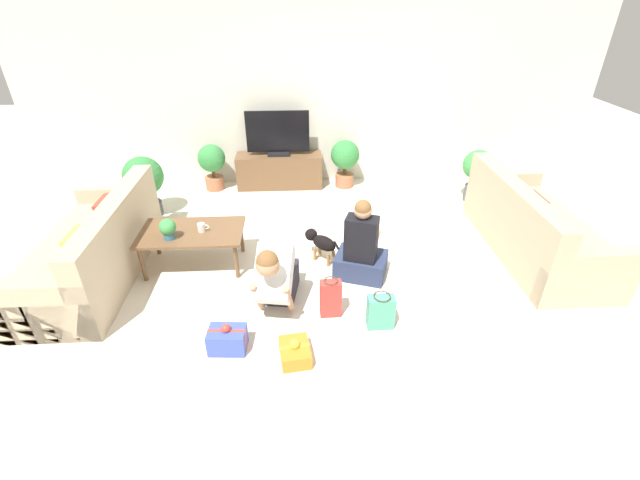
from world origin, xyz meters
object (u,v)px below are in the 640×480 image
Objects in this scene: potted_plant_back_left at (212,163)px; gift_box_b at (295,352)px; sofa_left at (94,251)px; sofa_right at (533,229)px; tv_console at (280,171)px; person_sitting at (361,250)px; potted_plant_corner_left at (144,181)px; gift_box_a at (227,339)px; person_kneeling at (276,276)px; gift_bag_b at (381,312)px; tabletop_plant at (168,228)px; coffee_table at (192,234)px; potted_plant_corner_right at (477,170)px; mug at (202,227)px; potted_plant_back_right at (345,159)px; tv at (278,136)px; gift_bag_a at (331,298)px; dog at (321,242)px.

potted_plant_back_left is 2.07× the size of gift_box_b.
sofa_right is (4.78, 0.20, -0.00)m from sofa_left.
person_sitting is at bearing -69.54° from tv_console.
potted_plant_corner_left is (0.14, 1.39, 0.20)m from sofa_left.
gift_box_a is (-3.28, -1.38, -0.19)m from sofa_right.
gift_bag_b is at bearing -9.73° from person_kneeling.
person_sitting reaches higher than tabletop_plant.
sofa_right is at bearing 1.07° from coffee_table.
potted_plant_corner_right is at bearing 48.60° from gift_box_b.
mug is at bearing 9.57° from person_sitting.
gift_box_a is at bearing -111.73° from potted_plant_back_right.
person_sitting reaches higher than potted_plant_corner_right.
potted_plant_corner_right is (2.77, -0.66, -0.33)m from tv.
potted_plant_back_right reaches higher than coffee_table.
gift_bag_a is 1.16× the size of gift_bag_b.
gift_bag_b is (0.07, -0.79, -0.15)m from person_sitting.
potted_plant_back_left reaches higher than coffee_table.
tv is 3.52m from gift_box_a.
mug is at bearing 123.76° from gift_box_b.
gift_bag_b is at bearing -32.04° from mug.
potted_plant_corner_right is 1.96× the size of dog.
potted_plant_back_right is 3.65m from gift_box_a.
tv reaches higher than potted_plant_corner_left.
sofa_left is 2.92m from tv_console.
potted_plant_corner_left is 3.15m from gift_bag_a.
potted_plant_corner_left is 2.47× the size of gift_box_a.
gift_bag_b is at bearing 114.69° from person_sitting.
potted_plant_back_left is at bearing -101.17° from dog.
gift_bag_a is (1.41, -0.91, -0.20)m from coffee_table.
person_kneeling reaches higher than gift_box_a.
mug is 0.34m from tabletop_plant.
gift_box_a is 0.98× the size of gift_box_b.
potted_plant_corner_left reaches higher than potted_plant_back_right.
potted_plant_corner_left reaches higher than potted_plant_back_left.
sofa_left is 2.02m from person_kneeling.
sofa_left reaches higher than gift_box_a.
sofa_left is at bearing 161.19° from gift_bag_b.
potted_plant_corner_right is (2.77, -0.66, 0.21)m from tv_console.
dog is at bearing 57.10° from gift_box_a.
sofa_left is 2.53m from gift_bag_a.
coffee_table is 1.18× the size of tv.
person_kneeling reaches higher than gift_box_b.
potted_plant_corner_right is at bearing -9.22° from potted_plant_back_left.
tabletop_plant is (-0.19, -0.15, 0.17)m from coffee_table.
sofa_left is 2.96m from tv.
mug is (-0.96, 1.44, 0.40)m from gift_box_b.
mug is (-1.30, 0.90, 0.29)m from gift_bag_a.
coffee_table is 3.32× the size of gift_box_a.
potted_plant_corner_right is 6.18× the size of mug.
mug is (-1.73, 1.08, 0.31)m from gift_bag_b.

